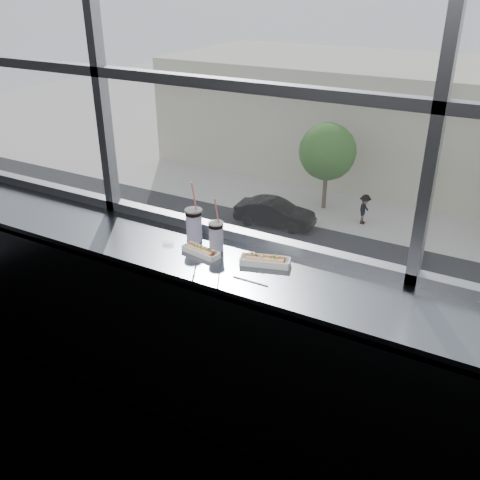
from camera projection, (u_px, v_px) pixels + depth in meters
The scene contains 18 objects.
wall_back_lower at pixel (242, 316), 3.44m from camera, with size 6.00×6.00×0.00m, color black.
window_glass at pixel (245, 24), 2.68m from camera, with size 6.00×6.00×0.00m, color silver.
window_mullions at pixel (243, 24), 2.66m from camera, with size 6.00×0.08×2.40m, color gray, non-canonical shape.
counter at pixel (219, 263), 2.99m from camera, with size 6.00×0.55×0.06m, color slate.
counter_fascia at pixel (197, 363), 3.03m from camera, with size 6.00×0.04×1.04m, color slate.
hotdog_tray_left at pixel (201, 251), 3.02m from camera, with size 0.24×0.11×0.06m.
hotdog_tray_right at pixel (265, 260), 2.91m from camera, with size 0.29×0.17×0.07m.
soda_cup_left at pixel (194, 223), 3.14m from camera, with size 0.10×0.10×0.38m.
soda_cup_right at pixel (216, 235), 3.04m from camera, with size 0.09×0.09×0.33m.
loose_straw at pixel (250, 281), 2.76m from camera, with size 0.01×0.01×0.20m, color white.
wrapper at pixel (168, 243), 3.13m from camera, with size 0.09×0.06×0.02m, color silver.
street_asphalt at pixel (456, 308), 24.18m from camera, with size 80.00×10.00×0.06m, color black.
car_near_c at pixel (464, 342), 20.26m from camera, with size 5.99×2.50×2.00m, color #AB0018.
car_near_b at pixel (270, 284), 23.83m from camera, with size 6.61×2.75×2.20m, color #2C2C2C.
car_far_a at pixel (275, 209), 31.70m from camera, with size 6.29×2.62×2.10m, color black.
car_near_a at pixel (127, 246), 27.49m from camera, with size 5.83×2.43×1.94m, color gray.
pedestrian_a at pixel (365, 206), 31.92m from camera, with size 0.98×0.74×2.22m, color #66605B.
tree_left at pixel (328, 152), 32.96m from camera, with size 3.56×3.56×5.56m.
Camera 1 is at (1.39, -1.01, 2.52)m, focal length 40.00 mm.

